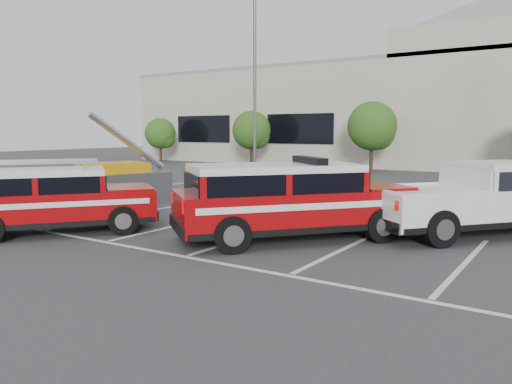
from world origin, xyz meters
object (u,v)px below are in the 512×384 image
tree_mid_left (374,128)px  white_pickup (483,206)px  tree_left (253,132)px  utility_rig (110,185)px  light_pole_left (255,87)px  convention_building (481,107)px  tree_far_left (161,134)px  fire_chief_suv (291,206)px  ladder_suv (54,204)px

tree_mid_left → white_pickup: bearing=-61.4°
tree_left → utility_rig: size_ratio=1.00×
light_pole_left → tree_mid_left: bearing=72.9°
convention_building → tree_left: convention_building is taller
tree_left → tree_far_left: bearing=-180.0°
tree_left → fire_chief_suv: 27.24m
tree_left → fire_chief_suv: (15.99, -21.97, -1.89)m
convention_building → fire_chief_suv: 32.03m
tree_mid_left → tree_left: bearing=-180.0°
convention_building → light_pole_left: size_ratio=5.86×
tree_mid_left → fire_chief_suv: tree_mid_left is taller
tree_mid_left → fire_chief_suv: (5.99, -21.97, -2.16)m
light_pole_left → ladder_suv: 15.79m
tree_left → utility_rig: tree_left is taller
fire_chief_suv → tree_left: bearing=165.3°
tree_mid_left → ladder_suv: size_ratio=0.91×
ladder_suv → utility_rig: size_ratio=1.20×
convention_building → tree_far_left: bearing=-158.6°
tree_mid_left → white_pickup: 21.13m
convention_building → tree_mid_left: bearing=-117.4°
tree_far_left → white_pickup: tree_far_left is taller
utility_rig → light_pole_left: bearing=103.7°
tree_left → utility_rig: (6.68, -20.03, -2.06)m
fire_chief_suv → white_pickup: bearing=80.2°
tree_left → tree_mid_left: size_ratio=0.91×
tree_far_left → convention_building: bearing=21.4°
tree_far_left → ladder_suv: 32.04m
ladder_suv → tree_left: bearing=148.7°
tree_left → ladder_suv: size_ratio=0.83×
light_pole_left → tree_left: bearing=124.5°
tree_mid_left → fire_chief_suv: 22.87m
convention_building → fire_chief_suv: (0.90, -31.79, -3.84)m
tree_left → fire_chief_suv: tree_left is taller
convention_building → light_pole_left: 21.49m
tree_far_left → tree_mid_left: 20.01m
tree_far_left → ladder_suv: tree_far_left is taller
tree_far_left → tree_mid_left: size_ratio=0.82×
tree_left → white_pickup: (20.04, -18.45, -1.98)m
tree_left → fire_chief_suv: size_ratio=0.72×
utility_rig → white_pickup: bearing=21.7°
tree_far_left → ladder_suv: (20.12, -24.87, -1.69)m
light_pole_left → convention_building: bearing=67.6°
tree_far_left → tree_left: 10.00m
convention_building → light_pole_left: (-8.18, -19.86, 0.47)m
utility_rig → ladder_suv: bearing=-39.7°
white_pickup → utility_rig: size_ratio=1.45×
white_pickup → utility_rig: utility_rig is taller
tree_mid_left → white_pickup: size_ratio=0.76×
white_pickup → ladder_suv: (-9.92, -6.42, 0.02)m
tree_left → light_pole_left: 12.43m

